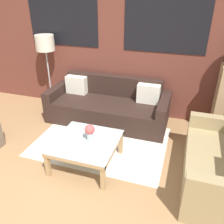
{
  "coord_description": "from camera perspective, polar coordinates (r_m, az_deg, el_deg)",
  "views": [
    {
      "loc": [
        1.4,
        -1.8,
        2.25
      ],
      "look_at": [
        0.39,
        1.27,
        0.55
      ],
      "focal_mm": 38.0,
      "sensor_mm": 36.0,
      "label": 1
    }
  ],
  "objects": [
    {
      "name": "ground_plane",
      "position": [
        3.2,
        -14.55,
        -18.03
      ],
      "size": [
        16.0,
        16.0,
        0.0
      ],
      "primitive_type": "plane",
      "color": "#9E754C"
    },
    {
      "name": "wall_back_brick",
      "position": [
        4.54,
        -0.05,
        17.05
      ],
      "size": [
        8.4,
        0.09,
        2.8
      ],
      "color": "brown",
      "rests_on": "ground_plane"
    },
    {
      "name": "rug",
      "position": [
        3.95,
        -2.59,
        -7.03
      ],
      "size": [
        2.09,
        1.51,
        0.0
      ],
      "color": "silver",
      "rests_on": "ground_plane"
    },
    {
      "name": "couch_dark",
      "position": [
        4.44,
        -0.88,
        1.32
      ],
      "size": [
        2.2,
        0.88,
        0.78
      ],
      "color": "black",
      "rests_on": "ground_plane"
    },
    {
      "name": "settee_vintage",
      "position": [
        3.29,
        25.21,
        -11.56
      ],
      "size": [
        0.8,
        1.49,
        0.92
      ],
      "color": "#99845B",
      "rests_on": "ground_plane"
    },
    {
      "name": "coffee_table",
      "position": [
        3.32,
        -6.26,
        -7.75
      ],
      "size": [
        0.85,
        0.85,
        0.39
      ],
      "color": "silver",
      "rests_on": "ground_plane"
    },
    {
      "name": "floor_lamp",
      "position": [
        4.84,
        -15.75,
        14.92
      ],
      "size": [
        0.36,
        0.36,
        1.47
      ],
      "color": "#B2B2B7",
      "rests_on": "ground_plane"
    },
    {
      "name": "flower_vase",
      "position": [
        3.23,
        -5.38,
        -4.67
      ],
      "size": [
        0.14,
        0.14,
        0.24
      ],
      "color": "#ADBCC6",
      "rests_on": "coffee_table"
    }
  ]
}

